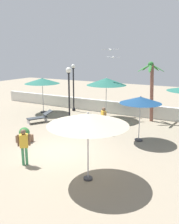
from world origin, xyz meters
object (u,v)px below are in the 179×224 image
object	(u,v)px
patio_umbrella_2	(88,119)
lounge_chair_0	(40,117)
patio_umbrella_0	(140,100)
guest_0	(104,118)
palm_tree_2	(151,85)
lamp_post_0	(73,84)
planter	(24,135)
patio_umbrella_1	(42,81)
patio_umbrella_3	(106,82)
lamp_post_1	(69,86)
guest_1	(24,144)
seagull_1	(113,57)
seagull_0	(110,49)

from	to	relation	value
patio_umbrella_2	lounge_chair_0	size ratio (longest dim) A/B	1.66
patio_umbrella_0	guest_0	xyz separation A→B (m)	(-2.34, 0.16, -1.35)
patio_umbrella_0	palm_tree_2	world-z (taller)	palm_tree_2
lamp_post_0	planter	bearing A→B (deg)	-77.43
patio_umbrella_0	palm_tree_2	xyz separation A→B (m)	(-0.66, 4.46, 0.34)
patio_umbrella_0	patio_umbrella_1	distance (m)	9.60
patio_umbrella_0	patio_umbrella_3	xyz separation A→B (m)	(-3.76, 3.47, 0.47)
lamp_post_1	guest_1	distance (m)	7.93
patio_umbrella_3	planter	xyz separation A→B (m)	(-1.80, -6.84, -2.45)
patio_umbrella_1	guest_1	size ratio (longest dim) A/B	1.75
seagull_1	guest_1	bearing A→B (deg)	-87.14
lamp_post_0	guest_1	bearing A→B (deg)	-68.87
guest_0	seagull_0	size ratio (longest dim) A/B	1.51
patio_umbrella_3	guest_1	size ratio (longest dim) A/B	1.88
patio_umbrella_1	seagull_1	distance (m)	6.08
patio_umbrella_2	seagull_0	distance (m)	10.12
guest_1	seagull_1	xyz separation A→B (m)	(-0.53, 10.61, 3.57)
lounge_chair_0	seagull_1	world-z (taller)	seagull_1
patio_umbrella_0	planter	distance (m)	6.80
patio_umbrella_0	guest_0	distance (m)	2.71
lounge_chair_0	planter	xyz separation A→B (m)	(1.89, -3.54, -0.02)
patio_umbrella_3	planter	distance (m)	7.49
patio_umbrella_3	guest_0	size ratio (longest dim) A/B	1.88
seagull_0	planter	world-z (taller)	seagull_0
lamp_post_0	seagull_1	world-z (taller)	seagull_1
patio_umbrella_2	planter	size ratio (longest dim) A/B	3.69
patio_umbrella_1	patio_umbrella_3	world-z (taller)	patio_umbrella_3
patio_umbrella_1	planter	size ratio (longest dim) A/B	3.45
patio_umbrella_2	guest_0	world-z (taller)	patio_umbrella_2
lamp_post_0	lamp_post_1	size ratio (longest dim) A/B	1.02
lounge_chair_0	patio_umbrella_2	bearing A→B (deg)	-37.41
lounge_chair_0	seagull_1	size ratio (longest dim) A/B	1.59
palm_tree_2	lamp_post_0	size ratio (longest dim) A/B	1.09
patio_umbrella_1	lamp_post_1	distance (m)	3.34
guest_1	guest_0	bearing A→B (deg)	79.01
patio_umbrella_2	lamp_post_0	distance (m)	11.94
patio_umbrella_0	guest_1	xyz separation A→B (m)	(-3.45, -5.55, -1.34)
patio_umbrella_3	seagull_1	xyz separation A→B (m)	(-0.22, 1.59, 1.75)
patio_umbrella_3	lamp_post_1	world-z (taller)	lamp_post_1
lamp_post_0	planter	xyz separation A→B (m)	(1.74, -7.79, -1.94)
lamp_post_0	patio_umbrella_0	bearing A→B (deg)	-31.15
lamp_post_1	guest_0	distance (m)	4.29
lounge_chair_0	seagull_0	distance (m)	7.11
seagull_1	seagull_0	bearing A→B (deg)	-76.41
seagull_1	planter	bearing A→B (deg)	-100.62
guest_0	guest_1	bearing A→B (deg)	-100.99
patio_umbrella_2	seagull_1	bearing A→B (deg)	109.42
patio_umbrella_2	guest_0	size ratio (longest dim) A/B	1.87
patio_umbrella_2	seagull_0	size ratio (longest dim) A/B	2.83
patio_umbrella_1	seagull_0	size ratio (longest dim) A/B	2.66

